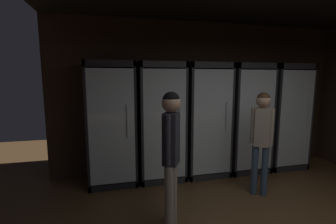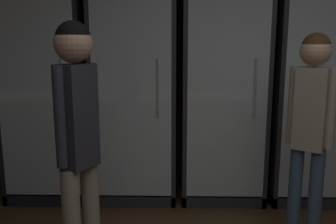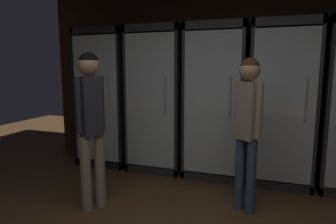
{
  "view_description": "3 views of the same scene",
  "coord_description": "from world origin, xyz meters",
  "px_view_note": "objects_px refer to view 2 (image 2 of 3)",
  "views": [
    {
      "loc": [
        -1.88,
        -1.2,
        1.76
      ],
      "look_at": [
        -1.0,
        2.48,
        1.21
      ],
      "focal_mm": 24.78,
      "sensor_mm": 36.0,
      "label": 1
    },
    {
      "loc": [
        -0.69,
        -0.74,
        1.5
      ],
      "look_at": [
        -0.76,
        2.38,
        0.9
      ],
      "focal_mm": 38.64,
      "sensor_mm": 36.0,
      "label": 2
    },
    {
      "loc": [
        0.43,
        -1.22,
        1.48
      ],
      "look_at": [
        -0.87,
        2.53,
        0.86
      ],
      "focal_mm": 31.3,
      "sensor_mm": 36.0,
      "label": 3
    }
  ],
  "objects_px": {
    "cooler_far_left": "(51,95)",
    "cooler_left": "(136,95)",
    "cooler_center": "(222,96)",
    "cooler_right": "(309,96)",
    "shopper_near": "(311,117)",
    "shopper_far": "(78,130)"
  },
  "relations": [
    {
      "from": "cooler_center",
      "to": "shopper_near",
      "type": "bearing_deg",
      "value": -63.87
    },
    {
      "from": "cooler_right",
      "to": "shopper_near",
      "type": "distance_m",
      "value": 1.05
    },
    {
      "from": "cooler_far_left",
      "to": "cooler_left",
      "type": "distance_m",
      "value": 0.83
    },
    {
      "from": "cooler_far_left",
      "to": "cooler_left",
      "type": "relative_size",
      "value": 1.0
    },
    {
      "from": "cooler_center",
      "to": "shopper_near",
      "type": "xyz_separation_m",
      "value": [
        0.49,
        -0.99,
        0.01
      ]
    },
    {
      "from": "cooler_right",
      "to": "shopper_far",
      "type": "xyz_separation_m",
      "value": [
        -1.84,
        -1.45,
        0.01
      ]
    },
    {
      "from": "cooler_right",
      "to": "shopper_far",
      "type": "bearing_deg",
      "value": -141.77
    },
    {
      "from": "cooler_left",
      "to": "shopper_far",
      "type": "height_order",
      "value": "cooler_left"
    },
    {
      "from": "cooler_center",
      "to": "shopper_far",
      "type": "xyz_separation_m",
      "value": [
        -1.01,
        -1.45,
        0.01
      ]
    },
    {
      "from": "cooler_center",
      "to": "cooler_right",
      "type": "height_order",
      "value": "same"
    },
    {
      "from": "cooler_far_left",
      "to": "cooler_center",
      "type": "relative_size",
      "value": 1.0
    },
    {
      "from": "cooler_left",
      "to": "shopper_near",
      "type": "relative_size",
      "value": 1.3
    },
    {
      "from": "cooler_far_left",
      "to": "shopper_far",
      "type": "bearing_deg",
      "value": -65.79
    },
    {
      "from": "cooler_far_left",
      "to": "cooler_left",
      "type": "height_order",
      "value": "same"
    },
    {
      "from": "cooler_far_left",
      "to": "shopper_far",
      "type": "relative_size",
      "value": 1.26
    },
    {
      "from": "cooler_right",
      "to": "shopper_near",
      "type": "height_order",
      "value": "cooler_right"
    },
    {
      "from": "cooler_far_left",
      "to": "cooler_right",
      "type": "bearing_deg",
      "value": 0.01
    },
    {
      "from": "shopper_far",
      "to": "cooler_right",
      "type": "bearing_deg",
      "value": 38.23
    },
    {
      "from": "cooler_right",
      "to": "shopper_near",
      "type": "xyz_separation_m",
      "value": [
        -0.35,
        -0.99,
        0.0
      ]
    },
    {
      "from": "cooler_left",
      "to": "shopper_far",
      "type": "bearing_deg",
      "value": -97.02
    },
    {
      "from": "shopper_far",
      "to": "cooler_center",
      "type": "bearing_deg",
      "value": 55.15
    },
    {
      "from": "cooler_far_left",
      "to": "shopper_far",
      "type": "distance_m",
      "value": 1.59
    }
  ]
}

